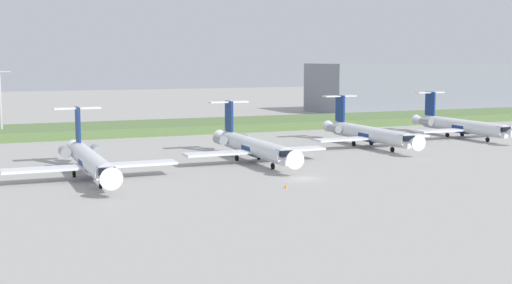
# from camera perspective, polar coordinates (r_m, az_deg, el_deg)

# --- Properties ---
(ground_plane) EXTENTS (500.00, 500.00, 0.00)m
(ground_plane) POSITION_cam_1_polar(r_m,az_deg,el_deg) (120.19, -2.34, -0.74)
(ground_plane) COLOR #9E9B96
(grass_berm) EXTENTS (320.00, 20.00, 1.88)m
(grass_berm) POSITION_cam_1_polar(r_m,az_deg,el_deg) (154.44, -6.99, 1.27)
(grass_berm) COLOR #597542
(grass_berm) RESTS_ON ground
(regional_jet_second) EXTENTS (22.81, 31.00, 9.00)m
(regional_jet_second) POSITION_cam_1_polar(r_m,az_deg,el_deg) (94.78, -13.71, -1.45)
(regional_jet_second) COLOR silver
(regional_jet_second) RESTS_ON ground
(regional_jet_third) EXTENTS (22.81, 31.00, 9.00)m
(regional_jet_third) POSITION_cam_1_polar(r_m,az_deg,el_deg) (106.97, -0.33, -0.31)
(regional_jet_third) COLOR silver
(regional_jet_third) RESTS_ON ground
(regional_jet_fourth) EXTENTS (22.81, 31.00, 9.00)m
(regional_jet_fourth) POSITION_cam_1_polar(r_m,az_deg,el_deg) (127.02, 9.33, 0.74)
(regional_jet_fourth) COLOR silver
(regional_jet_fourth) RESTS_ON ground
(regional_jet_fifth) EXTENTS (22.81, 31.00, 9.00)m
(regional_jet_fifth) POSITION_cam_1_polar(r_m,az_deg,el_deg) (146.22, 16.74, 1.34)
(regional_jet_fifth) COLOR silver
(regional_jet_fifth) RESTS_ON ground
(antenna_mast) EXTENTS (4.40, 0.50, 20.72)m
(antenna_mast) POSITION_cam_1_polar(r_m,az_deg,el_deg) (148.03, -20.59, 3.63)
(antenna_mast) COLOR #B2B2B7
(antenna_mast) RESTS_ON ground
(distant_hangar) EXTENTS (66.09, 22.44, 14.75)m
(distant_hangar) POSITION_cam_1_polar(r_m,az_deg,el_deg) (221.55, 13.02, 4.51)
(distant_hangar) COLOR gray
(distant_hangar) RESTS_ON ground
(safety_cone_front_marker) EXTENTS (0.44, 0.44, 0.55)m
(safety_cone_front_marker) POSITION_cam_1_polar(r_m,az_deg,el_deg) (85.50, 2.52, -3.69)
(safety_cone_front_marker) COLOR orange
(safety_cone_front_marker) RESTS_ON ground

